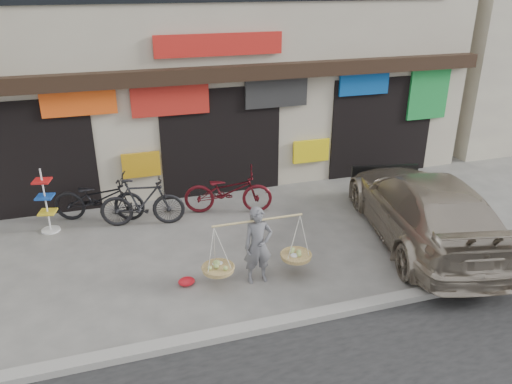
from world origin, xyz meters
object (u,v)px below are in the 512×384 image
object	(u,v)px
bike_0	(99,198)
bike_2	(228,191)
street_vendor	(258,249)
display_rack	(47,207)
suv	(424,207)
bike_1	(142,202)

from	to	relation	value
bike_0	bike_2	world-z (taller)	bike_2
street_vendor	bike_0	distance (m)	4.36
bike_2	display_rack	xyz separation A→B (m)	(-3.97, 0.24, 0.05)
suv	bike_0	bearing A→B (deg)	-12.94
bike_2	suv	world-z (taller)	suv
bike_2	bike_1	bearing A→B (deg)	107.91
bike_1	display_rack	world-z (taller)	display_rack
display_rack	bike_1	bearing A→B (deg)	-9.22
suv	display_rack	size ratio (longest dim) A/B	3.69
bike_0	display_rack	distance (m)	1.11
bike_1	suv	bearing A→B (deg)	-102.76
bike_0	suv	bearing A→B (deg)	-97.07
bike_0	suv	distance (m)	7.09
suv	display_rack	world-z (taller)	suv
street_vendor	display_rack	size ratio (longest dim) A/B	1.40
bike_1	bike_2	world-z (taller)	bike_1
bike_1	bike_2	bearing A→B (deg)	-76.76
bike_1	suv	xyz separation A→B (m)	(5.52, -2.42, 0.18)
street_vendor	bike_0	world-z (taller)	street_vendor
bike_0	bike_1	xyz separation A→B (m)	(0.91, -0.56, 0.02)
bike_0	suv	xyz separation A→B (m)	(6.43, -2.98, 0.20)
street_vendor	bike_1	xyz separation A→B (m)	(-1.76, 2.89, -0.11)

